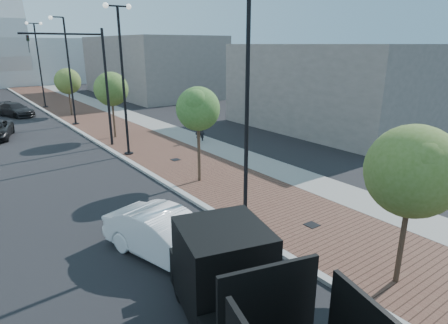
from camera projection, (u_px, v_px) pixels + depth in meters
sidewalk at (88, 112)px, 40.23m from camera, size 7.00×140.00×0.12m
concrete_strip at (112, 110)px, 41.76m from camera, size 2.40×140.00×0.13m
curb at (53, 115)px, 38.25m from camera, size 0.30×140.00×0.14m
white_sedan at (167, 236)px, 12.73m from camera, size 3.01×5.22×1.63m
dark_car_far at (15, 110)px, 38.00m from camera, size 3.51×5.03×1.35m
pedestrian at (200, 129)px, 27.75m from camera, size 0.85×0.72×1.99m
streetlight_1 at (244, 118)px, 14.19m from camera, size 1.44×0.56×9.21m
streetlight_2 at (123, 81)px, 23.33m from camera, size 1.72×0.56×9.28m
streetlight_3 at (69, 76)px, 32.64m from camera, size 1.44×0.56×9.21m
streetlight_4 at (40, 65)px, 41.78m from camera, size 1.72×0.56×9.28m
traffic_mast at (93, 76)px, 25.08m from camera, size 5.09×0.20×8.00m
tree_0 at (413, 171)px, 10.46m from camera, size 2.62×2.61×4.95m
tree_1 at (199, 109)px, 18.84m from camera, size 2.28×2.21×5.02m
tree_2 at (112, 89)px, 28.10m from camera, size 2.55×2.53×5.06m
tree_3 at (68, 81)px, 37.42m from camera, size 2.55×2.53×4.74m
commercial_block_ne at (151, 66)px, 53.81m from camera, size 12.00×22.00×8.00m
commercial_block_e at (329, 87)px, 32.03m from camera, size 10.00×16.00×7.00m
utility_cover_1 at (312, 225)px, 14.99m from camera, size 0.50×0.50×0.02m
utility_cover_2 at (175, 160)px, 23.45m from camera, size 0.50×0.50×0.02m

